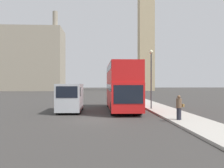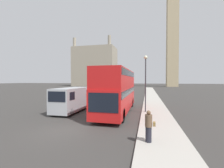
% 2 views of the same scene
% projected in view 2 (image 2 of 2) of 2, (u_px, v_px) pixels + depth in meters
% --- Properties ---
extents(ground_plane, '(300.00, 300.00, 0.00)m').
position_uv_depth(ground_plane, '(64.00, 129.00, 10.25)').
color(ground_plane, '#383533').
extents(sidewalk_strip, '(2.76, 120.00, 0.15)m').
position_uv_depth(sidewalk_strip, '(161.00, 136.00, 8.77)').
color(sidewalk_strip, '#ADA89E').
rests_on(sidewalk_strip, ground_plane).
extents(clock_tower, '(5.96, 6.13, 68.49)m').
position_uv_depth(clock_tower, '(172.00, 20.00, 78.32)').
color(clock_tower, tan).
rests_on(clock_tower, ground_plane).
extents(building_block_distant, '(24.59, 14.51, 27.93)m').
position_uv_depth(building_block_distant, '(95.00, 67.00, 90.52)').
color(building_block_distant, '#9E937F').
rests_on(building_block_distant, ground_plane).
extents(red_double_decker_bus, '(2.57, 10.45, 4.39)m').
position_uv_depth(red_double_decker_bus, '(117.00, 89.00, 15.61)').
color(red_double_decker_bus, red).
rests_on(red_double_decker_bus, ground_plane).
extents(white_van, '(2.06, 5.33, 2.54)m').
position_uv_depth(white_van, '(71.00, 99.00, 15.72)').
color(white_van, '#B2B7BC').
rests_on(white_van, ground_plane).
extents(pedestrian, '(0.52, 0.36, 1.64)m').
position_uv_depth(pedestrian, '(149.00, 126.00, 7.71)').
color(pedestrian, '#23232D').
rests_on(pedestrian, sidewalk_strip).
extents(street_lamp, '(0.36, 0.36, 5.67)m').
position_uv_depth(street_lamp, '(146.00, 75.00, 15.02)').
color(street_lamp, '#38383D').
rests_on(street_lamp, sidewalk_strip).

